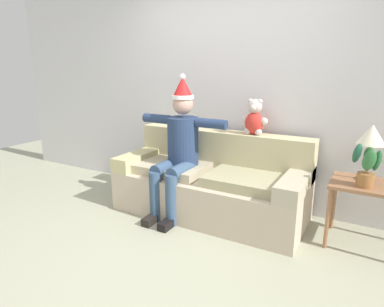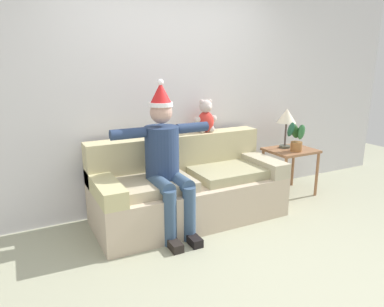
# 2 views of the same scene
# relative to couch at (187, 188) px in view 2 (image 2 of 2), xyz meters

# --- Properties ---
(ground_plane) EXTENTS (10.00, 10.00, 0.00)m
(ground_plane) POSITION_rel_couch_xyz_m (0.00, -1.04, -0.34)
(ground_plane) COLOR #A3A58A
(back_wall) EXTENTS (7.00, 0.10, 2.70)m
(back_wall) POSITION_rel_couch_xyz_m (0.00, 0.51, 1.01)
(back_wall) COLOR silver
(back_wall) RESTS_ON ground_plane
(couch) EXTENTS (2.04, 0.86, 0.88)m
(couch) POSITION_rel_couch_xyz_m (0.00, 0.00, 0.00)
(couch) COLOR #C2AF96
(couch) RESTS_ON ground_plane
(person_seated) EXTENTS (1.02, 0.77, 1.51)m
(person_seated) POSITION_rel_couch_xyz_m (-0.32, -0.17, 0.42)
(person_seated) COLOR navy
(person_seated) RESTS_ON ground_plane
(teddy_bear) EXTENTS (0.29, 0.17, 0.38)m
(teddy_bear) POSITION_rel_couch_xyz_m (0.36, 0.25, 0.71)
(teddy_bear) COLOR red
(teddy_bear) RESTS_ON couch
(side_table) EXTENTS (0.59, 0.49, 0.60)m
(side_table) POSITION_rel_couch_xyz_m (1.49, 0.04, 0.16)
(side_table) COLOR #906141
(side_table) RESTS_ON ground_plane
(table_lamp) EXTENTS (0.24, 0.24, 0.51)m
(table_lamp) POSITION_rel_couch_xyz_m (1.48, 0.14, 0.65)
(table_lamp) COLOR #474C42
(table_lamp) RESTS_ON side_table
(potted_plant) EXTENTS (0.26, 0.21, 0.38)m
(potted_plant) POSITION_rel_couch_xyz_m (1.47, -0.06, 0.44)
(potted_plant) COLOR #976133
(potted_plant) RESTS_ON side_table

